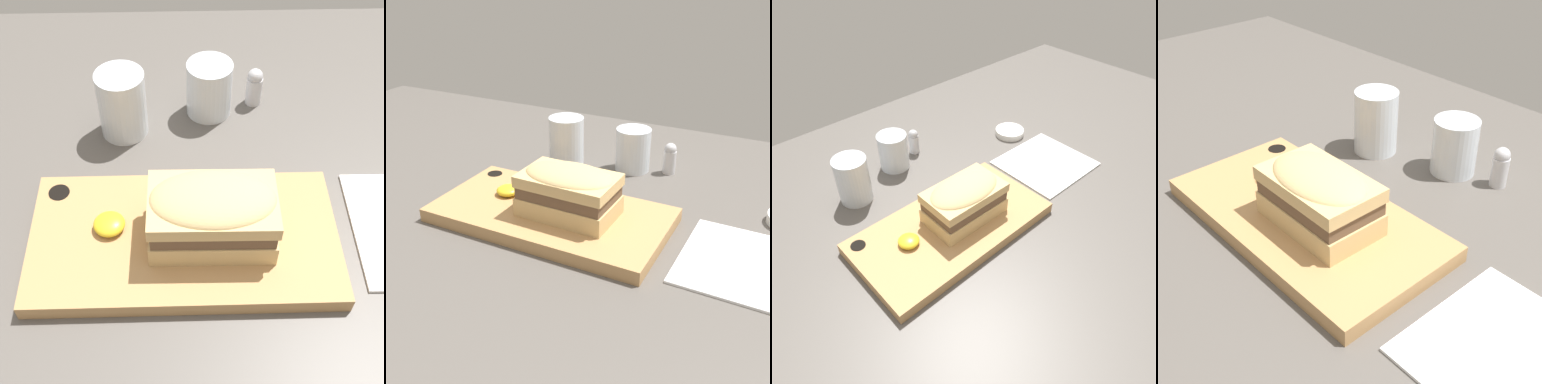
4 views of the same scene
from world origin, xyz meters
The scene contains 8 objects.
dining_table centered at (0.00, 0.00, 1.00)cm, with size 179.89×108.70×2.00cm.
serving_board centered at (-5.74, 1.90, 3.09)cm, with size 36.84×19.10×2.22cm.
sandwich centered at (-2.40, 1.73, 8.34)cm, with size 14.60×9.05×7.76cm.
mustard_dollop centered at (-14.54, 3.00, 4.93)cm, with size 3.80×3.80×1.52cm.
water_glass centered at (-13.92, 22.45, 6.31)cm, with size 6.80×6.80×9.92cm.
wine_glass centered at (-1.52, 26.45, 5.92)cm, with size 6.68×6.68×8.36cm.
napkin centered at (24.93, 3.37, 2.20)cm, with size 19.24×18.05×0.40cm.
salt_shaker centered at (5.37, 28.19, 5.09)cm, with size 2.42×2.42×6.07cm.
Camera 4 is at (39.27, -30.93, 43.58)cm, focal length 50.00 mm.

